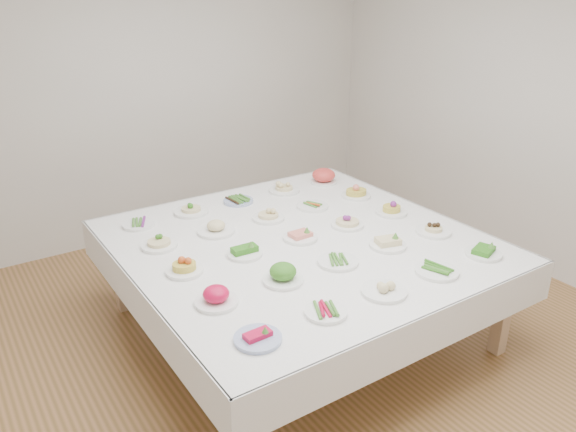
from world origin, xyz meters
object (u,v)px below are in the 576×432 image
dish_12 (300,233)px  display_table (300,247)px  dish_24 (324,175)px  dish_0 (258,335)px

dish_12 → display_table: bearing=-156.2°
display_table → dish_24: size_ratio=9.94×
dish_0 → dish_12: (0.88, 0.89, 0.01)m
dish_0 → display_table: bearing=45.4°
display_table → dish_24: bearing=45.2°
display_table → dish_24: (0.87, 0.87, 0.14)m
display_table → dish_0: size_ratio=9.80×
display_table → dish_0: (-0.87, -0.88, 0.10)m
dish_0 → dish_24: dish_24 is taller
dish_0 → dish_12: 1.25m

